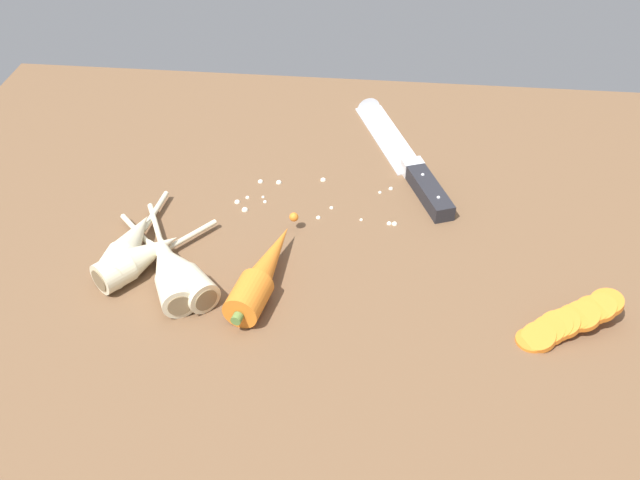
{
  "coord_description": "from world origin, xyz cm",
  "views": [
    {
      "loc": [
        7.21,
        -72.41,
        59.88
      ],
      "look_at": [
        0.0,
        -2.0,
        1.5
      ],
      "focal_mm": 40.83,
      "sensor_mm": 36.0,
      "label": 1
    }
  ],
  "objects_px": {
    "parsnip_mid_left": "(176,268)",
    "carrot_slice_stack": "(570,321)",
    "parsnip_mid_right": "(139,258)",
    "parsnip_back": "(129,246)",
    "chefs_knife": "(398,149)",
    "whole_carrot": "(263,272)",
    "parsnip_front": "(169,267)"
  },
  "relations": [
    {
      "from": "chefs_knife",
      "to": "parsnip_back",
      "type": "height_order",
      "value": "parsnip_back"
    },
    {
      "from": "whole_carrot",
      "to": "carrot_slice_stack",
      "type": "relative_size",
      "value": 1.65
    },
    {
      "from": "chefs_knife",
      "to": "carrot_slice_stack",
      "type": "relative_size",
      "value": 2.76
    },
    {
      "from": "parsnip_front",
      "to": "parsnip_mid_left",
      "type": "relative_size",
      "value": 1.19
    },
    {
      "from": "whole_carrot",
      "to": "parsnip_back",
      "type": "relative_size",
      "value": 1.07
    },
    {
      "from": "chefs_knife",
      "to": "parsnip_mid_left",
      "type": "xyz_separation_m",
      "value": [
        -0.26,
        -0.31,
        0.01
      ]
    },
    {
      "from": "whole_carrot",
      "to": "parsnip_mid_left",
      "type": "distance_m",
      "value": 0.11
    },
    {
      "from": "parsnip_mid_left",
      "to": "parsnip_front",
      "type": "bearing_deg",
      "value": 177.31
    },
    {
      "from": "whole_carrot",
      "to": "parsnip_front",
      "type": "distance_m",
      "value": 0.11
    },
    {
      "from": "parsnip_mid_right",
      "to": "carrot_slice_stack",
      "type": "height_order",
      "value": "parsnip_mid_right"
    },
    {
      "from": "parsnip_mid_left",
      "to": "parsnip_back",
      "type": "height_order",
      "value": "same"
    },
    {
      "from": "parsnip_mid_left",
      "to": "parsnip_back",
      "type": "xyz_separation_m",
      "value": [
        -0.07,
        0.04,
        0.0
      ]
    },
    {
      "from": "chefs_knife",
      "to": "whole_carrot",
      "type": "xyz_separation_m",
      "value": [
        -0.16,
        -0.31,
        0.01
      ]
    },
    {
      "from": "whole_carrot",
      "to": "parsnip_mid_left",
      "type": "height_order",
      "value": "whole_carrot"
    },
    {
      "from": "parsnip_mid_left",
      "to": "carrot_slice_stack",
      "type": "height_order",
      "value": "parsnip_mid_left"
    },
    {
      "from": "parsnip_mid_right",
      "to": "carrot_slice_stack",
      "type": "xyz_separation_m",
      "value": [
        0.51,
        -0.05,
        -0.01
      ]
    },
    {
      "from": "parsnip_front",
      "to": "parsnip_back",
      "type": "relative_size",
      "value": 1.08
    },
    {
      "from": "chefs_knife",
      "to": "parsnip_front",
      "type": "height_order",
      "value": "parsnip_front"
    },
    {
      "from": "parsnip_mid_left",
      "to": "parsnip_mid_right",
      "type": "distance_m",
      "value": 0.05
    },
    {
      "from": "parsnip_front",
      "to": "parsnip_mid_right",
      "type": "relative_size",
      "value": 1.35
    },
    {
      "from": "parsnip_mid_left",
      "to": "carrot_slice_stack",
      "type": "distance_m",
      "value": 0.46
    },
    {
      "from": "carrot_slice_stack",
      "to": "parsnip_back",
      "type": "bearing_deg",
      "value": 172.24
    },
    {
      "from": "parsnip_front",
      "to": "parsnip_mid_right",
      "type": "xyz_separation_m",
      "value": [
        -0.04,
        0.01,
        0.0
      ]
    },
    {
      "from": "parsnip_mid_left",
      "to": "parsnip_back",
      "type": "relative_size",
      "value": 0.9
    },
    {
      "from": "parsnip_mid_right",
      "to": "parsnip_back",
      "type": "bearing_deg",
      "value": 131.25
    },
    {
      "from": "parsnip_back",
      "to": "carrot_slice_stack",
      "type": "bearing_deg",
      "value": -7.76
    },
    {
      "from": "whole_carrot",
      "to": "parsnip_mid_right",
      "type": "bearing_deg",
      "value": 176.03
    },
    {
      "from": "parsnip_front",
      "to": "parsnip_back",
      "type": "xyz_separation_m",
      "value": [
        -0.06,
        0.04,
        0.0
      ]
    },
    {
      "from": "chefs_knife",
      "to": "parsnip_mid_right",
      "type": "distance_m",
      "value": 0.43
    },
    {
      "from": "whole_carrot",
      "to": "carrot_slice_stack",
      "type": "bearing_deg",
      "value": -6.22
    },
    {
      "from": "whole_carrot",
      "to": "parsnip_mid_left",
      "type": "xyz_separation_m",
      "value": [
        -0.11,
        -0.0,
        -0.0
      ]
    },
    {
      "from": "parsnip_front",
      "to": "parsnip_mid_right",
      "type": "distance_m",
      "value": 0.04
    }
  ]
}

